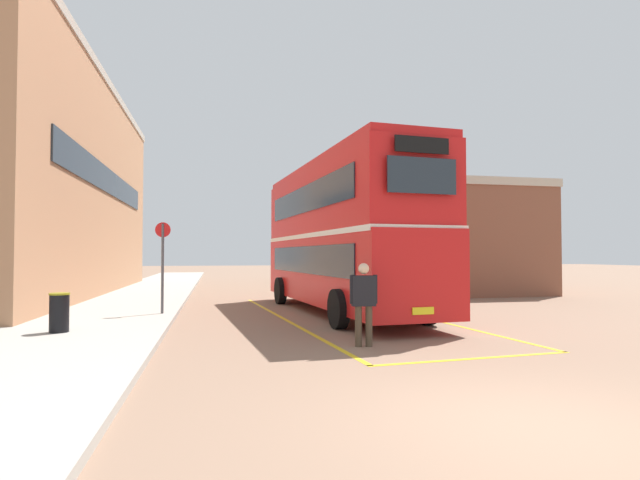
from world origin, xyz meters
TOP-DOWN VIEW (x-y plane):
  - ground_plane at (0.00, 14.40)m, footprint 135.60×135.60m
  - sidewalk_left at (-6.50, 16.80)m, footprint 4.00×57.60m
  - brick_building_left at (-11.25, 19.11)m, footprint 6.43×21.66m
  - depot_building_right at (8.60, 23.59)m, footprint 6.33×17.68m
  - double_decker_bus at (0.56, 10.80)m, footprint 3.46×10.96m
  - single_deck_bus at (3.61, 27.41)m, footprint 2.83×9.29m
  - pedestrian_boarding at (-0.44, 4.92)m, footprint 0.56×0.27m
  - litter_bin at (-6.77, 7.22)m, footprint 0.43×0.43m
  - bus_stop_sign at (-4.91, 10.49)m, footprint 0.44×0.08m
  - bay_marking_yellow at (0.64, 8.84)m, footprint 5.29×13.15m

SIDE VIEW (x-z plane):
  - ground_plane at x=0.00m, z-range 0.00..0.00m
  - bay_marking_yellow at x=0.64m, z-range 0.00..0.01m
  - sidewalk_left at x=-6.50m, z-range 0.00..0.14m
  - litter_bin at x=-6.77m, z-range 0.14..1.01m
  - pedestrian_boarding at x=-0.44m, z-range 0.13..1.82m
  - single_deck_bus at x=3.61m, z-range 0.13..3.15m
  - bus_stop_sign at x=-4.91m, z-range 0.41..3.08m
  - double_decker_bus at x=0.56m, z-range 0.14..4.89m
  - depot_building_right at x=8.60m, z-range 0.00..5.26m
  - brick_building_left at x=-11.25m, z-range 0.00..9.69m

